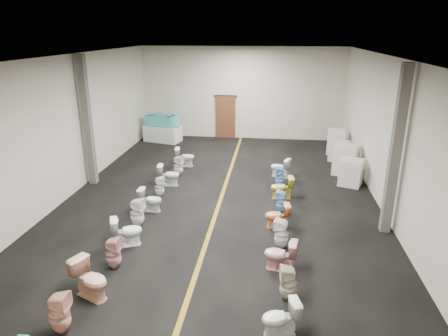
{
  "coord_description": "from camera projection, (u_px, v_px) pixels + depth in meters",
  "views": [
    {
      "loc": [
        1.59,
        -11.79,
        5.23
      ],
      "look_at": [
        -0.01,
        1.0,
        0.76
      ],
      "focal_mm": 32.0,
      "sensor_mm": 36.0,
      "label": 1
    }
  ],
  "objects": [
    {
      "name": "toilet_right_8",
      "position": [
        280.0,
        177.0,
        13.93
      ],
      "size": [
        0.36,
        0.36,
        0.73
      ],
      "primitive_type": "imported",
      "rotation": [
        0.0,
        0.0,
        -1.49
      ],
      "color": "#74AAD6",
      "rests_on": "floor"
    },
    {
      "name": "toilet_right_4",
      "position": [
        282.0,
        234.0,
        10.0
      ],
      "size": [
        0.45,
        0.45,
        0.79
      ],
      "primitive_type": "imported",
      "rotation": [
        0.0,
        0.0,
        -1.88
      ],
      "color": "white",
      "rests_on": "floor"
    },
    {
      "name": "toilet_right_1",
      "position": [
        280.0,
        318.0,
        7.14
      ],
      "size": [
        0.77,
        0.58,
        0.7
      ],
      "primitive_type": "imported",
      "rotation": [
        0.0,
        0.0,
        -1.26
      ],
      "color": "white",
      "rests_on": "floor"
    },
    {
      "name": "toilet_right_6",
      "position": [
        282.0,
        202.0,
        11.98
      ],
      "size": [
        0.38,
        0.38,
        0.7
      ],
      "primitive_type": "imported",
      "rotation": [
        0.0,
        0.0,
        -1.8
      ],
      "color": "#7CBCED",
      "rests_on": "floor"
    },
    {
      "name": "toilet_left_5",
      "position": [
        137.0,
        213.0,
        11.07
      ],
      "size": [
        0.45,
        0.44,
        0.85
      ],
      "primitive_type": "imported",
      "rotation": [
        0.0,
        0.0,
        1.4
      ],
      "color": "white",
      "rests_on": "floor"
    },
    {
      "name": "appliance_crate_a",
      "position": [
        351.0,
        172.0,
        14.08
      ],
      "size": [
        0.94,
        0.94,
        0.94
      ],
      "primitive_type": "cube",
      "rotation": [
        0.0,
        0.0,
        -0.36
      ],
      "color": "silver",
      "rests_on": "floor"
    },
    {
      "name": "door_frame",
      "position": [
        226.0,
        96.0,
        19.81
      ],
      "size": [
        1.15,
        0.08,
        0.1
      ],
      "primitive_type": "cube",
      "color": "#331C11",
      "rests_on": "back_door"
    },
    {
      "name": "toilet_left_10",
      "position": [
        185.0,
        157.0,
        16.05
      ],
      "size": [
        0.82,
        0.55,
        0.78
      ],
      "primitive_type": "imported",
      "rotation": [
        0.0,
        0.0,
        1.73
      ],
      "color": "silver",
      "rests_on": "floor"
    },
    {
      "name": "toilet_right_5",
      "position": [
        277.0,
        216.0,
        11.07
      ],
      "size": [
        0.73,
        0.48,
        0.7
      ],
      "primitive_type": "imported",
      "rotation": [
        0.0,
        0.0,
        -1.43
      ],
      "color": "#E8874A",
      "rests_on": "floor"
    },
    {
      "name": "toilet_left_9",
      "position": [
        178.0,
        166.0,
        15.0
      ],
      "size": [
        0.44,
        0.43,
        0.78
      ],
      "primitive_type": "imported",
      "rotation": [
        0.0,
        0.0,
        1.31
      ],
      "color": "white",
      "rests_on": "floor"
    },
    {
      "name": "toilet_right_9",
      "position": [
        280.0,
        168.0,
        14.87
      ],
      "size": [
        0.83,
        0.66,
        0.74
      ],
      "primitive_type": "imported",
      "rotation": [
        0.0,
        0.0,
        -1.95
      ],
      "color": "white",
      "rests_on": "floor"
    },
    {
      "name": "wall_front",
      "position": [
        130.0,
        296.0,
        4.72
      ],
      "size": [
        10.0,
        0.0,
        10.0
      ],
      "primitive_type": "plane",
      "rotation": [
        -1.57,
        0.0,
        0.0
      ],
      "color": "beige",
      "rests_on": "ground"
    },
    {
      "name": "appliance_crate_c",
      "position": [
        339.0,
        151.0,
        16.74
      ],
      "size": [
        0.95,
        0.95,
        0.83
      ],
      "primitive_type": "cube",
      "rotation": [
        0.0,
        0.0,
        -0.38
      ],
      "color": "silver",
      "rests_on": "floor"
    },
    {
      "name": "toilet_left_6",
      "position": [
        150.0,
        200.0,
        12.07
      ],
      "size": [
        0.72,
        0.43,
        0.72
      ],
      "primitive_type": "imported",
      "rotation": [
        0.0,
        0.0,
        1.53
      ],
      "color": "silver",
      "rests_on": "floor"
    },
    {
      "name": "wall_left",
      "position": [
        66.0,
        128.0,
        12.8
      ],
      "size": [
        0.0,
        16.0,
        16.0
      ],
      "primitive_type": "plane",
      "rotation": [
        1.57,
        0.0,
        1.57
      ],
      "color": "beige",
      "rests_on": "ground"
    },
    {
      "name": "toilet_right_7",
      "position": [
        282.0,
        188.0,
        12.99
      ],
      "size": [
        0.77,
        0.51,
        0.74
      ],
      "primitive_type": "imported",
      "rotation": [
        0.0,
        0.0,
        -1.44
      ],
      "color": "gold",
      "rests_on": "floor"
    },
    {
      "name": "column_left",
      "position": [
        87.0,
        121.0,
        13.71
      ],
      "size": [
        0.25,
        0.25,
        4.5
      ],
      "primitive_type": "cube",
      "color": "#59544C",
      "rests_on": "floor"
    },
    {
      "name": "toilet_left_8",
      "position": [
        169.0,
        175.0,
        14.07
      ],
      "size": [
        0.81,
        0.53,
        0.77
      ],
      "primitive_type": "imported",
      "rotation": [
        0.0,
        0.0,
        1.71
      ],
      "color": "silver",
      "rests_on": "floor"
    },
    {
      "name": "toilet_left_7",
      "position": [
        159.0,
        187.0,
        13.12
      ],
      "size": [
        0.37,
        0.37,
        0.7
      ],
      "primitive_type": "imported",
      "rotation": [
        0.0,
        0.0,
        1.76
      ],
      "color": "white",
      "rests_on": "floor"
    },
    {
      "name": "toilet_right_3",
      "position": [
        280.0,
        255.0,
        9.08
      ],
      "size": [
        0.8,
        0.54,
        0.76
      ],
      "primitive_type": "imported",
      "rotation": [
        0.0,
        0.0,
        -1.74
      ],
      "color": "pink",
      "rests_on": "floor"
    },
    {
      "name": "toilet_left_1",
      "position": [
        59.0,
        313.0,
        7.16
      ],
      "size": [
        0.39,
        0.38,
        0.83
      ],
      "primitive_type": "imported",
      "rotation": [
        0.0,
        0.0,
        1.59
      ],
      "color": "#EDA889",
      "rests_on": "floor"
    },
    {
      "name": "bathtub",
      "position": [
        162.0,
        120.0,
        19.47
      ],
      "size": [
        1.82,
        0.97,
        0.55
      ],
      "rotation": [
        0.0,
        0.0,
        -0.26
      ],
      "color": "#3DB1AB",
      "rests_on": "display_table"
    },
    {
      "name": "toilet_right_2",
      "position": [
        288.0,
        283.0,
        8.07
      ],
      "size": [
        0.38,
        0.37,
        0.76
      ],
      "primitive_type": "imported",
      "rotation": [
        0.0,
        0.0,
        -1.49
      ],
      "color": "beige",
      "rests_on": "floor"
    },
    {
      "name": "back_door",
      "position": [
        226.0,
        117.0,
        20.15
      ],
      "size": [
        1.0,
        0.1,
        2.1
      ],
      "primitive_type": "cube",
      "color": "#562D19",
      "rests_on": "floor"
    },
    {
      "name": "toilet_left_2",
      "position": [
        91.0,
        279.0,
        8.13
      ],
      "size": [
        0.94,
        0.76,
        0.84
      ],
      "primitive_type": "imported",
      "rotation": [
        0.0,
        0.0,
        1.15
      ],
      "color": "#E7AA86",
      "rests_on": "floor"
    },
    {
      "name": "display_table",
      "position": [
        163.0,
        134.0,
        19.69
      ],
      "size": [
        1.91,
        1.29,
        0.77
      ],
      "primitive_type": "cube",
      "rotation": [
        0.0,
        0.0,
        -0.26
      ],
      "color": "silver",
      "rests_on": "floor"
    },
    {
      "name": "aisle_stripe",
      "position": [
        220.0,
        200.0,
        12.95
      ],
      "size": [
        0.12,
        15.6,
        0.01
      ],
      "primitive_type": "cube",
      "color": "#875D13",
      "rests_on": "floor"
    },
    {
      "name": "wall_back",
      "position": [
        242.0,
        94.0,
        19.72
      ],
      "size": [
        10.0,
        0.0,
        10.0
      ],
      "primitive_type": "plane",
      "rotation": [
        1.57,
        0.0,
        0.0
      ],
      "color": "beige",
      "rests_on": "ground"
    },
    {
      "name": "toilet_left_4",
      "position": [
        127.0,
        231.0,
        10.13
      ],
      "size": [
        0.87,
        0.7,
        0.78
      ],
      "primitive_type": "imported",
      "rotation": [
        0.0,
        0.0,
        1.98
      ],
      "color": "white",
      "rests_on": "floor"
    },
    {
      "name": "appliance_crate_b",
      "position": [
        346.0,
        160.0,
        15.12
      ],
      "size": [
        1.09,
        1.09,
        1.14
      ],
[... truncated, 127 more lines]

